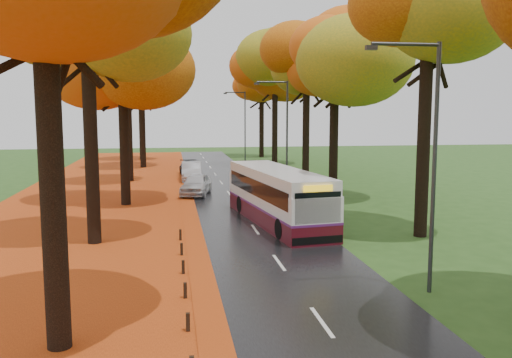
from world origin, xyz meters
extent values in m
cube|color=black|center=(0.00, 25.00, 0.02)|extent=(6.50, 90.00, 0.04)
cube|color=silver|center=(0.00, 25.00, 0.04)|extent=(0.12, 90.00, 0.01)
cube|color=maroon|center=(-9.00, 25.00, 0.01)|extent=(12.00, 90.00, 0.02)
cube|color=#CB5114|center=(-3.05, 25.00, 0.04)|extent=(0.90, 90.00, 0.01)
cylinder|color=black|center=(-6.90, 5.50, 4.29)|extent=(0.60, 0.60, 8.58)
cylinder|color=black|center=(-7.50, 16.50, 4.58)|extent=(0.60, 0.60, 9.15)
ellipsoid|color=#CA5A16|center=(-7.50, 16.50, 10.30)|extent=(8.00, 8.00, 6.24)
cylinder|color=black|center=(-6.90, 26.50, 4.00)|extent=(0.60, 0.60, 8.00)
ellipsoid|color=#CA5A16|center=(-6.90, 26.50, 9.00)|extent=(9.20, 9.20, 7.18)
cylinder|color=black|center=(-7.50, 38.50, 4.29)|extent=(0.60, 0.60, 8.58)
ellipsoid|color=#CA5A16|center=(-7.50, 38.50, 9.65)|extent=(8.00, 8.00, 6.24)
cylinder|color=black|center=(-6.90, 49.50, 4.58)|extent=(0.60, 0.60, 9.15)
ellipsoid|color=#CA5A16|center=(-6.90, 49.50, 10.30)|extent=(9.20, 9.20, 7.18)
cylinder|color=black|center=(-7.50, 59.50, 4.00)|extent=(0.60, 0.60, 8.00)
ellipsoid|color=#CA5A16|center=(-7.50, 59.50, 9.00)|extent=(8.00, 8.00, 6.24)
cylinder|color=black|center=(7.50, 15.50, 4.61)|extent=(0.60, 0.60, 9.22)
ellipsoid|color=#CA730F|center=(7.50, 15.50, 10.37)|extent=(8.20, 8.20, 6.40)
cylinder|color=black|center=(6.90, 27.50, 4.10)|extent=(0.60, 0.60, 8.19)
ellipsoid|color=#CA730F|center=(6.90, 27.50, 9.22)|extent=(9.20, 9.20, 7.18)
cylinder|color=black|center=(7.50, 37.50, 4.35)|extent=(0.60, 0.60, 8.70)
ellipsoid|color=#CA730F|center=(7.50, 37.50, 9.79)|extent=(8.20, 8.20, 6.40)
cylinder|color=black|center=(6.90, 48.50, 4.61)|extent=(0.60, 0.60, 9.22)
ellipsoid|color=#CA730F|center=(6.90, 48.50, 10.37)|extent=(9.20, 9.20, 7.18)
cylinder|color=black|center=(7.50, 60.50, 4.10)|extent=(0.60, 0.60, 8.19)
ellipsoid|color=#CA730F|center=(7.50, 60.50, 9.22)|extent=(8.20, 8.20, 6.40)
cube|color=black|center=(-3.70, 6.00, 0.26)|extent=(0.11, 0.11, 0.52)
cube|color=black|center=(-3.70, 8.60, 0.26)|extent=(0.11, 0.11, 0.52)
cube|color=black|center=(-3.70, 11.20, 0.26)|extent=(0.11, 0.11, 0.52)
cube|color=black|center=(-3.70, 13.80, 0.26)|extent=(0.11, 0.11, 0.52)
cube|color=black|center=(-3.70, 16.40, 0.26)|extent=(0.11, 0.11, 0.52)
cylinder|color=#333538|center=(4.20, 8.00, 4.00)|extent=(0.14, 0.14, 8.00)
cylinder|color=#333538|center=(3.10, 8.00, 7.90)|extent=(2.20, 0.11, 0.11)
cube|color=#333538|center=(2.00, 8.00, 7.78)|extent=(0.35, 0.18, 0.14)
cylinder|color=#333538|center=(4.20, 30.00, 4.00)|extent=(0.14, 0.14, 8.00)
cylinder|color=#333538|center=(3.10, 30.00, 7.90)|extent=(2.20, 0.11, 0.11)
cube|color=#333538|center=(2.00, 30.00, 7.78)|extent=(0.35, 0.18, 0.14)
cylinder|color=#333538|center=(4.20, 52.00, 4.00)|extent=(0.14, 0.14, 8.00)
cylinder|color=#333538|center=(3.10, 52.00, 7.90)|extent=(2.20, 0.11, 0.11)
cube|color=#333538|center=(2.00, 52.00, 7.78)|extent=(0.35, 0.18, 0.14)
cube|color=#490B15|center=(1.41, 19.49, 0.48)|extent=(3.88, 10.91, 0.87)
cube|color=silver|center=(1.41, 19.49, 1.54)|extent=(3.88, 10.91, 1.26)
cube|color=silver|center=(1.41, 19.49, 2.51)|extent=(3.80, 10.69, 0.68)
cube|color=#581D66|center=(1.41, 19.49, 0.96)|extent=(3.90, 10.93, 0.12)
cube|color=black|center=(1.41, 19.49, 1.93)|extent=(3.79, 10.07, 0.82)
cube|color=black|center=(2.15, 14.24, 1.74)|extent=(2.12, 0.35, 1.36)
cube|color=yellow|center=(2.15, 14.24, 2.58)|extent=(1.33, 0.24, 0.27)
cube|color=black|center=(2.15, 14.26, 0.31)|extent=(2.37, 0.45, 0.34)
cylinder|color=black|center=(0.83, 15.75, 0.53)|extent=(0.40, 1.00, 0.97)
cylinder|color=black|center=(3.00, 16.05, 0.53)|extent=(0.40, 1.00, 0.97)
cylinder|color=black|center=(-0.11, 22.52, 0.53)|extent=(0.40, 1.00, 0.97)
cylinder|color=black|center=(2.05, 22.82, 0.53)|extent=(0.40, 1.00, 0.97)
imported|color=silver|center=(-2.35, 29.66, 0.79)|extent=(2.71, 4.66, 1.49)
imported|color=#A8AAB0|center=(-2.35, 38.10, 0.80)|extent=(1.72, 4.65, 1.52)
imported|color=black|center=(-2.35, 41.68, 0.68)|extent=(1.94, 4.47, 1.28)
camera|label=1|loc=(-4.07, -7.99, 5.88)|focal=38.00mm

